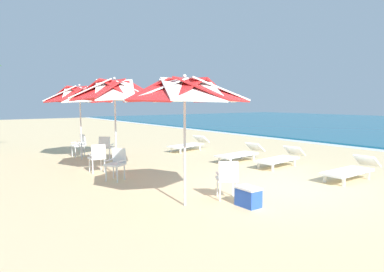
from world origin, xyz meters
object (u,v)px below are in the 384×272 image
(plastic_chair_0, at_px, (227,177))
(sun_lounger_2, at_px, (240,153))
(sun_lounger_3, at_px, (189,144))
(sun_lounger_0, at_px, (351,170))
(beach_umbrella_0, at_px, (185,91))
(plastic_chair_3, at_px, (80,144))
(beach_umbrella_1, at_px, (115,91))
(beach_umbrella_2, at_px, (80,95))
(plastic_chair_1, at_px, (97,156))
(plastic_chair_2, at_px, (116,162))
(plastic_chair_4, at_px, (106,146))
(sun_lounger_1, at_px, (281,158))
(cooler_box, at_px, (248,197))

(plastic_chair_0, relative_size, sun_lounger_2, 0.39)
(sun_lounger_3, bearing_deg, plastic_chair_0, -29.14)
(sun_lounger_0, bearing_deg, beach_umbrella_0, -99.53)
(plastic_chair_3, xyz_separation_m, sun_lounger_2, (4.36, 4.35, -0.22))
(beach_umbrella_1, relative_size, beach_umbrella_2, 1.02)
(plastic_chair_1, height_order, plastic_chair_2, same)
(plastic_chair_4, bearing_deg, plastic_chair_1, -27.68)
(plastic_chair_2, distance_m, sun_lounger_3, 5.78)
(plastic_chair_4, relative_size, sun_lounger_2, 0.39)
(beach_umbrella_1, distance_m, sun_lounger_1, 5.69)
(plastic_chair_2, bearing_deg, plastic_chair_4, 163.15)
(plastic_chair_0, distance_m, sun_lounger_2, 4.79)
(beach_umbrella_1, bearing_deg, cooler_box, 13.12)
(plastic_chair_4, distance_m, sun_lounger_1, 6.24)
(sun_lounger_0, distance_m, sun_lounger_3, 7.03)
(plastic_chair_0, xyz_separation_m, beach_umbrella_1, (-3.68, -0.97, 1.92))
(beach_umbrella_1, height_order, sun_lounger_0, beach_umbrella_1)
(beach_umbrella_1, distance_m, cooler_box, 4.93)
(sun_lounger_3, bearing_deg, sun_lounger_2, -0.06)
(beach_umbrella_1, relative_size, sun_lounger_0, 1.31)
(beach_umbrella_2, bearing_deg, plastic_chair_2, -4.06)
(plastic_chair_3, distance_m, sun_lounger_2, 6.17)
(beach_umbrella_0, relative_size, sun_lounger_0, 1.24)
(cooler_box, bearing_deg, plastic_chair_1, -165.00)
(beach_umbrella_0, xyz_separation_m, sun_lounger_3, (-6.18, 4.54, -2.04))
(plastic_chair_2, xyz_separation_m, plastic_chair_3, (-4.46, 0.41, 0.00))
(sun_lounger_1, bearing_deg, beach_umbrella_0, -72.83)
(beach_umbrella_1, distance_m, plastic_chair_3, 4.34)
(beach_umbrella_0, distance_m, sun_lounger_1, 5.53)
(plastic_chair_3, bearing_deg, beach_umbrella_1, -2.52)
(beach_umbrella_2, distance_m, plastic_chair_4, 2.07)
(beach_umbrella_2, relative_size, sun_lounger_3, 1.24)
(sun_lounger_3, bearing_deg, cooler_box, -26.80)
(sun_lounger_0, xyz_separation_m, cooler_box, (-0.03, -3.94, -0.08))
(plastic_chair_2, distance_m, sun_lounger_1, 5.32)
(beach_umbrella_2, xyz_separation_m, sun_lounger_2, (3.71, 4.49, -2.08))
(plastic_chair_4, xyz_separation_m, sun_lounger_1, (4.65, 4.15, -0.22))
(beach_umbrella_1, xyz_separation_m, plastic_chair_2, (0.57, -0.24, -1.92))
(sun_lounger_2, bearing_deg, cooler_box, -42.79)
(beach_umbrella_1, xyz_separation_m, beach_umbrella_2, (-3.23, 0.03, -0.06))
(beach_umbrella_1, height_order, beach_umbrella_2, beach_umbrella_1)
(beach_umbrella_0, xyz_separation_m, plastic_chair_0, (0.19, 0.99, -1.83))
(plastic_chair_3, relative_size, sun_lounger_3, 0.39)
(beach_umbrella_0, relative_size, beach_umbrella_1, 0.94)
(plastic_chair_0, relative_size, sun_lounger_1, 0.39)
(beach_umbrella_2, height_order, sun_lounger_3, beach_umbrella_2)
(plastic_chair_2, distance_m, plastic_chair_4, 3.40)
(sun_lounger_0, bearing_deg, sun_lounger_1, -178.83)
(beach_umbrella_0, bearing_deg, beach_umbrella_1, 179.76)
(plastic_chair_4, relative_size, sun_lounger_0, 0.40)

